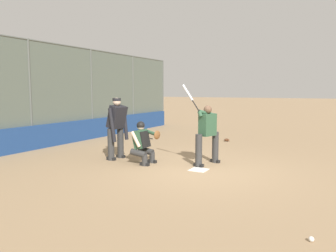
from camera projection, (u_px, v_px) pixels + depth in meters
name	position (u px, v px, depth m)	size (l,w,h in m)	color
ground_plane	(199.00, 170.00, 8.29)	(160.00, 160.00, 0.00)	#9E7F5B
home_plate_marker	(199.00, 170.00, 8.29)	(0.43, 0.43, 0.01)	white
backstop_fence	(30.00, 92.00, 10.99)	(18.33, 0.08, 3.71)	#515651
padding_wall	(34.00, 138.00, 11.12)	(17.89, 0.18, 0.81)	navy
bleachers_beyond	(30.00, 126.00, 14.03)	(12.78, 2.50, 1.48)	slate
batter_at_plate	(207.00, 133.00, 8.81)	(0.87, 0.84, 2.17)	#333333
catcher_behind_plate	(143.00, 142.00, 8.95)	(0.62, 0.72, 1.17)	#333333
umpire_home	(117.00, 126.00, 9.51)	(0.73, 0.47, 1.80)	#333333
spare_bat_near_backstop	(145.00, 137.00, 13.85)	(0.46, 0.84, 0.07)	black
fielding_glove_on_dirt	(227.00, 140.00, 12.97)	(0.28, 0.22, 0.10)	#56331E
baseball_loose	(311.00, 239.00, 4.36)	(0.07, 0.07, 0.07)	white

